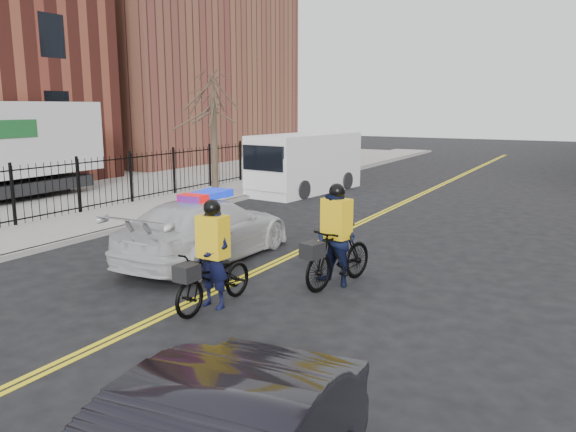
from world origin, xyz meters
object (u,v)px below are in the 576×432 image
(cargo_van, at_px, (303,164))
(cyclist_far, at_px, (336,246))
(cyclist_near, at_px, (213,270))
(police_cruiser, at_px, (207,229))

(cargo_van, xyz_separation_m, cyclist_far, (6.83, -11.45, -0.39))
(cargo_van, relative_size, cyclist_near, 2.94)
(police_cruiser, relative_size, cyclist_near, 2.51)
(cargo_van, bearing_deg, police_cruiser, -67.58)
(cyclist_near, relative_size, cyclist_far, 0.96)
(police_cruiser, bearing_deg, cyclist_far, 174.54)
(police_cruiser, xyz_separation_m, cyclist_far, (3.62, -0.26, 0.08))
(cyclist_near, bearing_deg, police_cruiser, 132.15)
(police_cruiser, height_order, cargo_van, cargo_van)
(police_cruiser, height_order, cyclist_far, cyclist_far)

